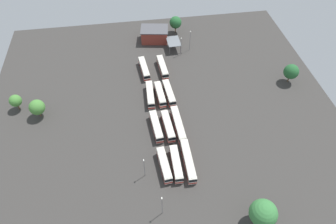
% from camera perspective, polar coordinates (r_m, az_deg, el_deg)
% --- Properties ---
extents(ground_plane, '(127.78, 127.78, 0.00)m').
position_cam_1_polar(ground_plane, '(112.02, -0.87, -0.07)').
color(ground_plane, '#383533').
extents(bus_row0_slot0, '(12.87, 3.75, 3.48)m').
position_cam_1_polar(bus_row0_slot0, '(127.65, -4.48, 8.06)').
color(bus_row0_slot0, silver).
rests_on(bus_row0_slot0, ground_plane).
extents(bus_row0_slot2, '(12.97, 3.41, 3.48)m').
position_cam_1_polar(bus_row0_slot2, '(127.98, -1.05, 8.34)').
color(bus_row0_slot2, silver).
rests_on(bus_row0_slot2, ground_plane).
extents(bus_row1_slot0, '(12.66, 2.93, 3.48)m').
position_cam_1_polar(bus_row1_slot0, '(116.00, -3.35, 3.23)').
color(bus_row1_slot0, silver).
rests_on(bus_row1_slot0, ground_plane).
extents(bus_row1_slot1, '(11.87, 3.23, 3.48)m').
position_cam_1_polar(bus_row1_slot1, '(115.99, -1.50, 3.31)').
color(bus_row1_slot1, silver).
rests_on(bus_row1_slot1, ground_plane).
extents(bus_row1_slot2, '(12.65, 3.51, 3.48)m').
position_cam_1_polar(bus_row1_slot2, '(116.49, 0.16, 3.57)').
color(bus_row1_slot2, silver).
rests_on(bus_row1_slot2, ground_plane).
extents(bus_row2_slot0, '(12.78, 3.52, 3.48)m').
position_cam_1_polar(bus_row2_slot0, '(105.30, -2.23, -2.70)').
color(bus_row2_slot0, silver).
rests_on(bus_row2_slot0, ground_plane).
extents(bus_row2_slot1, '(12.60, 3.36, 3.48)m').
position_cam_1_polar(bus_row2_slot1, '(105.33, -0.03, -2.63)').
color(bus_row2_slot1, silver).
rests_on(bus_row2_slot1, ground_plane).
extents(bus_row2_slot2, '(15.13, 3.13, 3.48)m').
position_cam_1_polar(bus_row2_slot2, '(105.92, 1.88, -2.29)').
color(bus_row2_slot2, silver).
rests_on(bus_row2_slot2, ground_plane).
extents(bus_row3_slot0, '(12.05, 3.51, 3.48)m').
position_cam_1_polar(bus_row3_slot0, '(96.05, -0.71, -9.84)').
color(bus_row3_slot0, silver).
rests_on(bus_row3_slot0, ground_plane).
extents(bus_row3_slot1, '(12.38, 2.64, 3.48)m').
position_cam_1_polar(bus_row3_slot1, '(96.31, 1.52, -9.62)').
color(bus_row3_slot1, silver).
rests_on(bus_row3_slot1, ground_plane).
extents(bus_row3_slot2, '(15.05, 2.60, 3.48)m').
position_cam_1_polar(bus_row3_slot2, '(97.10, 3.73, -9.04)').
color(bus_row3_slot2, silver).
rests_on(bus_row3_slot2, ground_plane).
extents(depot_building, '(10.52, 13.56, 6.14)m').
position_cam_1_polar(depot_building, '(145.15, -2.53, 14.23)').
color(depot_building, maroon).
rests_on(depot_building, ground_plane).
extents(maintenance_shelter, '(8.27, 5.84, 4.04)m').
position_cam_1_polar(maintenance_shelter, '(139.12, 1.03, 12.98)').
color(maintenance_shelter, slate).
rests_on(maintenance_shelter, ground_plane).
extents(lamp_post_by_building, '(0.56, 0.28, 9.63)m').
position_cam_1_polar(lamp_post_by_building, '(137.88, 4.11, 13.23)').
color(lamp_post_by_building, slate).
rests_on(lamp_post_by_building, ground_plane).
extents(lamp_post_near_entrance, '(0.56, 0.28, 9.03)m').
position_cam_1_polar(lamp_post_near_entrance, '(86.24, -1.12, -16.94)').
color(lamp_post_near_entrance, slate).
rests_on(lamp_post_near_entrance, ground_plane).
extents(lamp_post_mid_lot, '(0.56, 0.28, 8.54)m').
position_cam_1_polar(lamp_post_mid_lot, '(135.12, 2.44, 12.22)').
color(lamp_post_mid_lot, slate).
rests_on(lamp_post_mid_lot, ground_plane).
extents(lamp_post_far_corner, '(0.56, 0.28, 8.42)m').
position_cam_1_polar(lamp_post_far_corner, '(92.60, -4.44, -10.21)').
color(lamp_post_far_corner, slate).
rests_on(lamp_post_far_corner, ground_plane).
extents(tree_northeast, '(5.61, 5.61, 8.20)m').
position_cam_1_polar(tree_northeast, '(149.29, 1.41, 16.33)').
color(tree_northeast, brown).
rests_on(tree_northeast, ground_plane).
extents(tree_north_edge, '(4.43, 4.43, 6.51)m').
position_cam_1_polar(tree_north_edge, '(123.07, -26.54, 1.88)').
color(tree_north_edge, brown).
rests_on(tree_north_edge, ground_plane).
extents(tree_northwest, '(7.48, 7.48, 9.74)m').
position_cam_1_polar(tree_northwest, '(87.70, 17.31, -17.56)').
color(tree_northwest, brown).
rests_on(tree_northwest, ground_plane).
extents(tree_west_edge, '(5.51, 5.51, 7.31)m').
position_cam_1_polar(tree_west_edge, '(116.97, -23.21, 0.81)').
color(tree_west_edge, brown).
rests_on(tree_west_edge, ground_plane).
extents(tree_east_edge, '(5.86, 5.86, 8.09)m').
position_cam_1_polar(tree_east_edge, '(129.91, 21.96, 6.98)').
color(tree_east_edge, brown).
rests_on(tree_east_edge, ground_plane).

